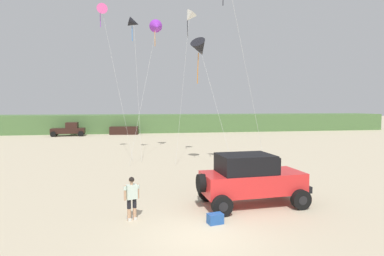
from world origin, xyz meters
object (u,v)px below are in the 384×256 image
at_px(kite_green_box, 156,27).
at_px(kite_purple_stunt, 189,17).
at_px(kite_red_delta, 134,23).
at_px(cooler_box, 215,219).
at_px(distant_sedan, 124,130).
at_px(person_watching, 132,196).
at_px(jeep, 251,178).
at_px(distant_pickup, 69,130).
at_px(kite_pink_ribbon, 200,49).
at_px(kite_yellow_diamond, 102,10).

relative_size(kite_green_box, kite_purple_stunt, 1.04).
relative_size(kite_red_delta, kite_green_box, 0.97).
height_order(cooler_box, distant_sedan, distant_sedan).
distance_m(person_watching, distant_sedan, 36.79).
height_order(jeep, kite_purple_stunt, kite_purple_stunt).
height_order(distant_sedan, kite_red_delta, kite_red_delta).
bearing_deg(jeep, distant_sedan, 100.86).
height_order(distant_pickup, kite_green_box, kite_green_box).
height_order(distant_pickup, kite_red_delta, kite_red_delta).
height_order(distant_sedan, kite_green_box, kite_green_box).
height_order(distant_pickup, kite_pink_ribbon, kite_pink_ribbon).
bearing_deg(kite_green_box, jeep, -79.03).
xyz_separation_m(cooler_box, kite_green_box, (-1.00, 17.67, 11.26)).
distance_m(distant_pickup, kite_yellow_diamond, 23.72).
height_order(kite_yellow_diamond, kite_pink_ribbon, kite_yellow_diamond).
bearing_deg(kite_pink_ribbon, kite_red_delta, 127.83).
xyz_separation_m(jeep, distant_pickup, (-14.65, 34.68, -0.26)).
height_order(kite_red_delta, kite_purple_stunt, kite_red_delta).
xyz_separation_m(cooler_box, distant_sedan, (-4.81, 37.68, 0.41)).
xyz_separation_m(kite_red_delta, kite_green_box, (1.99, 1.16, 0.07)).
height_order(jeep, distant_sedan, jeep).
distance_m(cooler_box, kite_pink_ribbon, 13.50).
relative_size(jeep, kite_green_box, 0.40).
bearing_deg(distant_sedan, person_watching, -81.65).
distance_m(kite_yellow_diamond, kite_purple_stunt, 7.76).
xyz_separation_m(distant_pickup, kite_red_delta, (9.59, -20.01, 10.45)).
bearing_deg(cooler_box, kite_red_delta, 88.56).
distance_m(jeep, cooler_box, 2.95).
distance_m(kite_yellow_diamond, kite_pink_ribbon, 10.44).
bearing_deg(jeep, kite_green_box, 100.97).
relative_size(person_watching, kite_green_box, 0.14).
height_order(cooler_box, kite_green_box, kite_green_box).
xyz_separation_m(jeep, kite_red_delta, (-5.06, 14.67, 10.18)).
height_order(kite_red_delta, kite_pink_ribbon, kite_red_delta).
distance_m(kite_green_box, kite_pink_ribbon, 8.10).
bearing_deg(person_watching, cooler_box, -17.10).
bearing_deg(kite_pink_ribbon, person_watching, -115.42).
bearing_deg(kite_red_delta, distant_pickup, 115.60).
distance_m(person_watching, kite_yellow_diamond, 19.92).
xyz_separation_m(jeep, kite_green_box, (-3.07, 15.83, 10.25)).
distance_m(cooler_box, distant_pickup, 38.63).
height_order(person_watching, kite_purple_stunt, kite_purple_stunt).
bearing_deg(person_watching, kite_red_delta, 89.80).
bearing_deg(kite_purple_stunt, kite_green_box, 121.03).
xyz_separation_m(kite_red_delta, kite_purple_stunt, (4.33, -2.73, -0.03)).
distance_m(cooler_box, kite_green_box, 20.97).
distance_m(person_watching, kite_pink_ribbon, 13.05).
distance_m(person_watching, distant_pickup, 36.84).
relative_size(cooler_box, kite_purple_stunt, 0.05).
relative_size(jeep, kite_yellow_diamond, 0.38).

